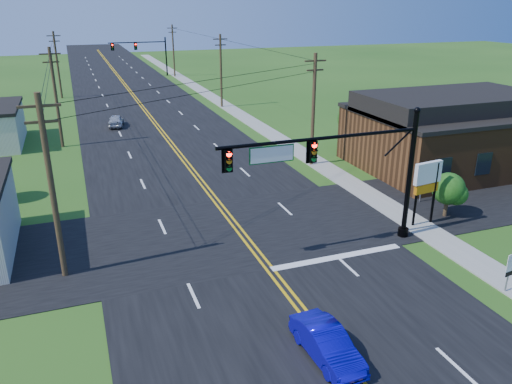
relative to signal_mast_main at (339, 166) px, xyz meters
name	(u,v)px	position (x,y,z in m)	size (l,w,h in m)	color
ground	(334,358)	(-4.34, -8.00, -4.75)	(260.00, 260.00, 0.00)	#244E16
road_main	(143,109)	(-4.34, 42.00, -4.73)	(16.00, 220.00, 0.04)	black
road_cross	(236,230)	(-4.34, 4.00, -4.73)	(70.00, 10.00, 0.04)	black
sidewalk	(248,119)	(6.16, 32.00, -4.71)	(2.00, 160.00, 0.08)	gray
signal_mast_main	(339,166)	(0.00, 0.00, 0.00)	(11.30, 0.60, 7.48)	black
signal_mast_far	(141,51)	(0.10, 72.00, -0.20)	(10.98, 0.60, 7.48)	black
brick_building	(448,138)	(15.66, 10.00, -2.40)	(14.20, 11.20, 4.70)	#563118
utility_pole_left_a	(51,186)	(-13.84, 2.00, -0.03)	(1.80, 0.28, 9.00)	#3C291B
utility_pole_left_b	(56,96)	(-13.84, 27.00, -0.03)	(1.80, 0.28, 9.00)	#3C291B
utility_pole_left_c	(57,64)	(-13.84, 54.00, -0.03)	(1.80, 0.28, 9.00)	#3C291B
utility_pole_right_a	(313,108)	(5.46, 14.00, -0.03)	(1.80, 0.28, 9.00)	#3C291B
utility_pole_right_b	(221,70)	(5.46, 40.00, -0.03)	(1.80, 0.28, 9.00)	#3C291B
utility_pole_right_c	(173,50)	(5.46, 70.00, -0.03)	(1.80, 0.28, 9.00)	#3C291B
tree_right_back	(354,119)	(11.66, 18.00, -2.15)	(3.00, 3.00, 4.10)	#3C291B
shrub_corner	(448,189)	(8.66, 1.50, -2.90)	(2.00, 2.00, 2.86)	#3C291B
blue_car	(327,344)	(-4.62, -7.89, -4.13)	(1.32, 3.77, 1.24)	#0C08AF
distant_car	(116,121)	(-8.35, 33.57, -4.12)	(1.49, 3.71, 1.26)	#B5B5BA
route_sign	(510,267)	(5.32, -6.69, -3.39)	(0.58, 0.13, 2.34)	slate
stop_sign	(422,179)	(8.66, 3.98, -3.10)	(0.79, 0.30, 2.30)	slate
pylon_sign	(427,180)	(6.50, 0.95, -1.86)	(1.95, 0.53, 3.96)	black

